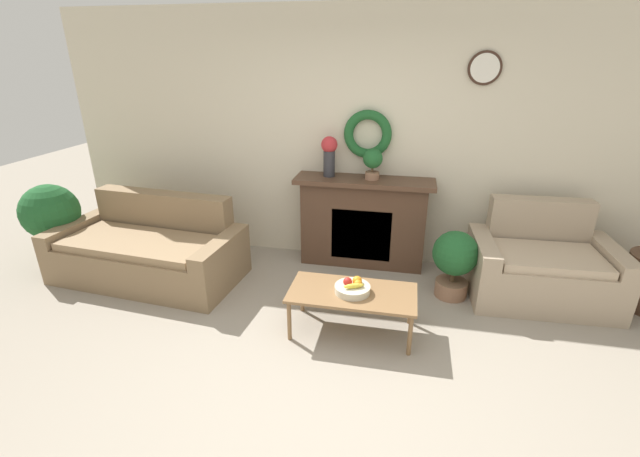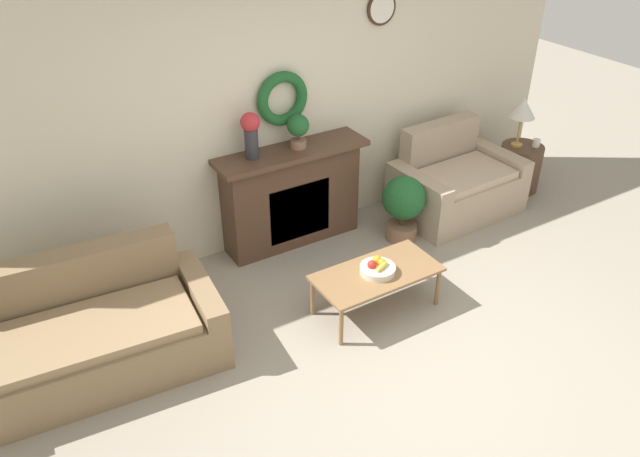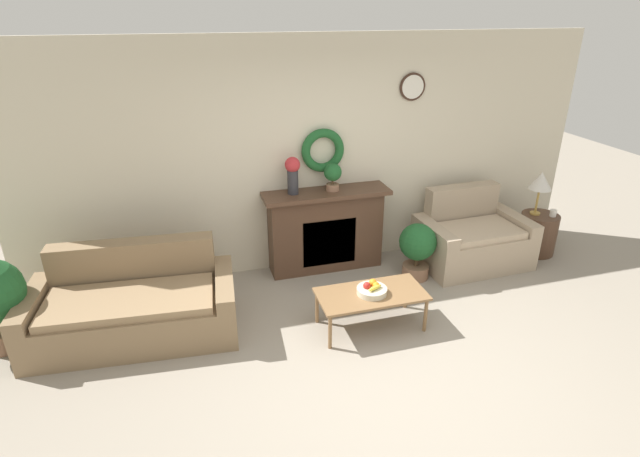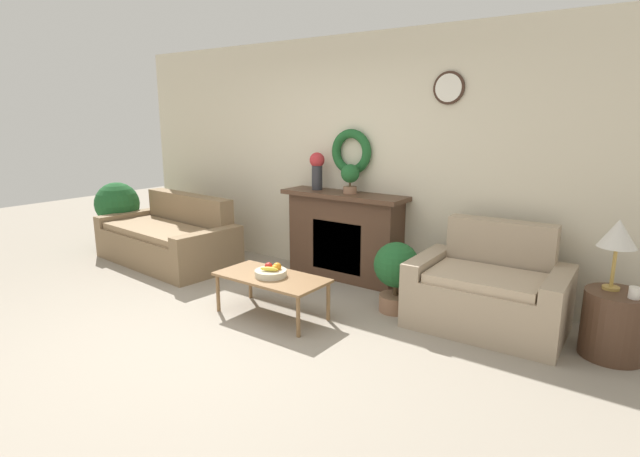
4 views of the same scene
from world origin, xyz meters
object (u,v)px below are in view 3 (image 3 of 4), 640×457
Objects in this scene: fireplace at (326,230)px; vase_on_mantel_left at (293,173)px; couch_left at (134,306)px; loveseat_right at (472,239)px; side_table_by_loveseat at (537,234)px; coffee_table at (371,296)px; potted_plant_floor_by_loveseat at (417,247)px; table_lamp at (541,182)px; fruit_bowl at (372,289)px; potted_plant_on_mantel at (333,175)px; mug at (553,213)px.

fireplace is 0.84m from vase_on_mantel_left.
couch_left is 3.96m from loveseat_right.
couch_left is 1.51× the size of loveseat_right.
loveseat_right is 0.97m from side_table_by_loveseat.
coffee_table is at bearing -160.51° from side_table_by_loveseat.
table_lamp is at bearing 6.95° from potted_plant_floor_by_loveseat.
potted_plant_floor_by_loveseat is (0.88, 0.79, -0.03)m from fruit_bowl.
fireplace is 2.19× the size of potted_plant_floor_by_loveseat.
potted_plant_on_mantel reaches higher than coffee_table.
vase_on_mantel_left is (-0.45, 1.33, 0.82)m from fruit_bowl.
fireplace is 1.33m from fruit_bowl.
couch_left is 1.88× the size of coffee_table.
coffee_table is 3.58× the size of fruit_bowl.
side_table_by_loveseat is 3.30m from vase_on_mantel_left.
vase_on_mantel_left is (-0.39, 0.01, 0.74)m from fireplace.
side_table_by_loveseat is 0.95× the size of table_lamp.
fireplace is at bearing 170.88° from mug.
fruit_bowl is at bearing -160.43° from side_table_by_loveseat.
table_lamp is (-0.06, 0.05, 0.69)m from side_table_by_loveseat.
loveseat_right is at bearing 10.36° from couch_left.
table_lamp is 2.64m from potted_plant_on_mantel.
potted_plant_floor_by_loveseat is (0.95, -0.54, -0.10)m from fireplace.
side_table_by_loveseat is at bearing -38.66° from table_lamp.
fireplace is 1.33m from coffee_table.
couch_left is 3.79× the size of side_table_by_loveseat.
coffee_table is 3.29× the size of potted_plant_on_mantel.
couch_left is at bearing 165.82° from coffee_table.
vase_on_mantel_left reaches higher than potted_plant_on_mantel.
table_lamp is (0.91, 0.05, 0.64)m from loveseat_right.
couch_left reaches higher than potted_plant_floor_by_loveseat.
vase_on_mantel_left reaches higher than couch_left.
mug is 2.87m from potted_plant_on_mantel.
mug is at bearing -9.12° from fireplace.
fireplace is at bearing 173.02° from table_lamp.
vase_on_mantel_left is at bearing 167.82° from loveseat_right.
couch_left is 2.94× the size of potted_plant_floor_by_loveseat.
potted_plant_floor_by_loveseat is at bearing -173.05° from table_lamp.
side_table_by_loveseat is (0.97, 0.00, -0.05)m from loveseat_right.
fruit_bowl is 3.40× the size of mug.
vase_on_mantel_left is 1.33× the size of potted_plant_on_mantel.
loveseat_right is at bearing -12.07° from potted_plant_on_mantel.
table_lamp is (2.62, 1.00, 0.53)m from fruit_bowl.
vase_on_mantel_left is at bearing 171.85° from mug.
coffee_table is (0.07, -1.32, -0.15)m from fireplace.
potted_plant_on_mantel reaches higher than potted_plant_floor_by_loveseat.
potted_plant_floor_by_loveseat is (-1.90, -0.08, -0.17)m from mug.
fireplace is 5.00× the size of fruit_bowl.
mug is (1.08, -0.08, 0.25)m from loveseat_right.
fireplace is at bearing -0.84° from vase_on_mantel_left.
table_lamp is at bearing 141.34° from side_table_by_loveseat.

